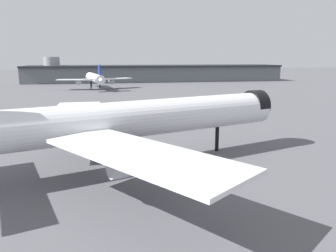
% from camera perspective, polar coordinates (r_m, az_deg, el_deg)
% --- Properties ---
extents(ground, '(900.00, 900.00, 0.00)m').
position_cam_1_polar(ground, '(52.68, -8.65, -7.85)').
color(ground, '#56565B').
extents(airliner_near_gate, '(64.39, 57.48, 17.53)m').
position_cam_1_polar(airliner_near_gate, '(52.60, -8.01, 0.87)').
color(airliner_near_gate, white).
rests_on(airliner_near_gate, ground).
extents(airliner_far_taxiway, '(42.15, 46.85, 13.97)m').
position_cam_1_polar(airliner_far_taxiway, '(191.03, -12.88, 8.30)').
color(airliner_far_taxiway, white).
rests_on(airliner_far_taxiway, ground).
extents(terminal_building, '(187.72, 36.69, 17.99)m').
position_cam_1_polar(terminal_building, '(245.63, -2.69, 9.36)').
color(terminal_building, slate).
rests_on(terminal_building, ground).
extents(baggage_tug_wing, '(2.74, 3.55, 1.85)m').
position_cam_1_polar(baggage_tug_wing, '(91.91, -13.82, 1.17)').
color(baggage_tug_wing, black).
rests_on(baggage_tug_wing, ground).
extents(baggage_cart_trailing, '(2.68, 2.34, 1.82)m').
position_cam_1_polar(baggage_cart_trailing, '(87.18, -21.29, 0.10)').
color(baggage_cart_trailing, black).
rests_on(baggage_cart_trailing, ground).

